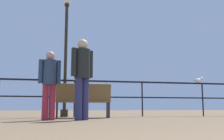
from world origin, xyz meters
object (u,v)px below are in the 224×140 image
person_by_bench (82,73)px  seagull_on_rail (199,80)px  lamppost_center (66,46)px  bench_near_left (83,99)px  person_at_railing (49,80)px

person_by_bench → seagull_on_rail: 4.70m
seagull_on_rail → lamppost_center: bearing=177.8°
bench_near_left → person_at_railing: size_ratio=0.96×
person_by_bench → bench_near_left: bearing=81.9°
lamppost_center → person_at_railing: (-0.44, -2.11, -1.31)m
person_by_bench → person_at_railing: size_ratio=1.18×
lamppost_center → person_at_railing: bearing=-101.7°
person_at_railing → lamppost_center: bearing=78.3°
lamppost_center → bench_near_left: bearing=-66.0°
person_by_bench → seagull_on_rail: bearing=26.5°
bench_near_left → lamppost_center: bearing=114.0°
person_by_bench → lamppost_center: bearing=97.0°
person_by_bench → person_at_railing: bearing=167.4°
bench_near_left → seagull_on_rail: 4.17m
lamppost_center → person_by_bench: bearing=-83.0°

